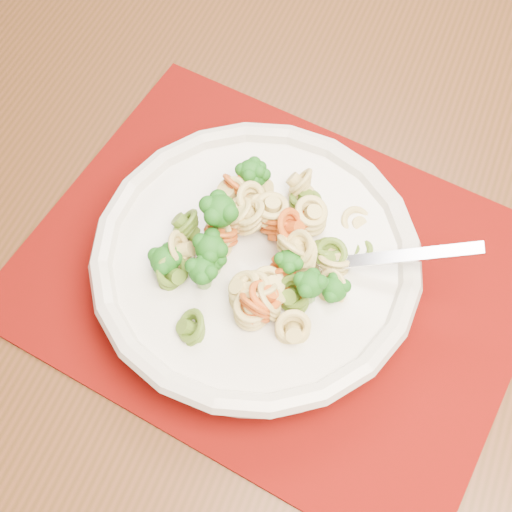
# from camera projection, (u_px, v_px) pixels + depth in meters

# --- Properties ---
(dining_table) EXTENTS (1.62, 1.18, 0.74)m
(dining_table) POSITION_uv_depth(u_px,v_px,m) (284.00, 229.00, 0.76)
(dining_table) COLOR #4C2915
(dining_table) RESTS_ON ground
(placemat) EXTENTS (0.50, 0.44, 0.00)m
(placemat) POSITION_uv_depth(u_px,v_px,m) (276.00, 274.00, 0.63)
(placemat) COLOR #5F0404
(placemat) RESTS_ON dining_table
(pasta_bowl) EXTENTS (0.28, 0.28, 0.05)m
(pasta_bowl) POSITION_uv_depth(u_px,v_px,m) (256.00, 261.00, 0.60)
(pasta_bowl) COLOR beige
(pasta_bowl) RESTS_ON placemat
(pasta_broccoli_heap) EXTENTS (0.23, 0.23, 0.06)m
(pasta_broccoli_heap) POSITION_uv_depth(u_px,v_px,m) (256.00, 252.00, 0.59)
(pasta_broccoli_heap) COLOR tan
(pasta_broccoli_heap) RESTS_ON pasta_bowl
(fork) EXTENTS (0.18, 0.05, 0.08)m
(fork) POSITION_uv_depth(u_px,v_px,m) (313.00, 266.00, 0.58)
(fork) COLOR silver
(fork) RESTS_ON pasta_bowl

